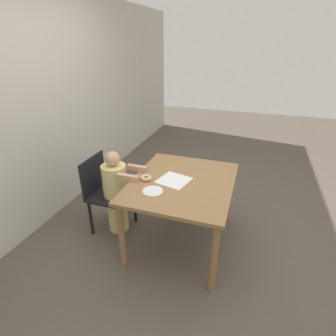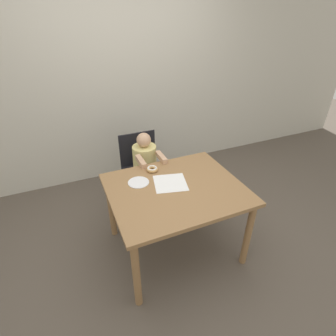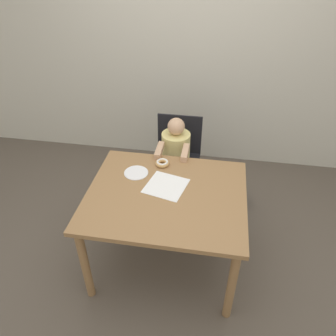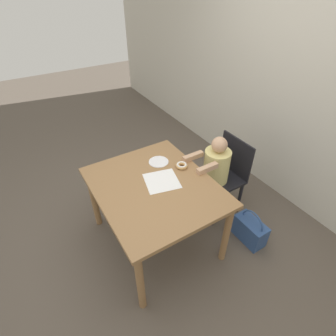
# 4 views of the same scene
# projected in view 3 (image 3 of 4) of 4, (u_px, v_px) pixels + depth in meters

# --- Properties ---
(ground_plane) EXTENTS (12.00, 12.00, 0.00)m
(ground_plane) POSITION_uv_depth(u_px,v_px,m) (166.00, 258.00, 2.76)
(ground_plane) COLOR brown
(wall_back) EXTENTS (8.00, 0.05, 2.50)m
(wall_back) POSITION_uv_depth(u_px,v_px,m) (193.00, 51.00, 3.32)
(wall_back) COLOR beige
(wall_back) RESTS_ON ground_plane
(dining_table) EXTENTS (1.14, 0.96, 0.72)m
(dining_table) POSITION_uv_depth(u_px,v_px,m) (166.00, 203.00, 2.39)
(dining_table) COLOR olive
(dining_table) RESTS_ON ground_plane
(chair) EXTENTS (0.43, 0.42, 0.84)m
(chair) POSITION_uv_depth(u_px,v_px,m) (177.00, 159.00, 3.17)
(chair) COLOR black
(chair) RESTS_ON ground_plane
(child_figure) EXTENTS (0.27, 0.45, 0.94)m
(child_figure) POSITION_uv_depth(u_px,v_px,m) (175.00, 164.00, 3.07)
(child_figure) COLOR #E0D17F
(child_figure) RESTS_ON ground_plane
(donut) EXTENTS (0.11, 0.11, 0.04)m
(donut) POSITION_uv_depth(u_px,v_px,m) (162.00, 163.00, 2.61)
(donut) COLOR tan
(donut) RESTS_ON dining_table
(napkin) EXTENTS (0.34, 0.34, 0.00)m
(napkin) POSITION_uv_depth(u_px,v_px,m) (166.00, 186.00, 2.41)
(napkin) COLOR white
(napkin) RESTS_ON dining_table
(handbag) EXTENTS (0.32, 0.17, 0.37)m
(handbag) POSITION_uv_depth(u_px,v_px,m) (227.00, 193.00, 3.25)
(handbag) COLOR #2D4C84
(handbag) RESTS_ON ground_plane
(plate) EXTENTS (0.19, 0.19, 0.01)m
(plate) POSITION_uv_depth(u_px,v_px,m) (136.00, 173.00, 2.53)
(plate) COLOR white
(plate) RESTS_ON dining_table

